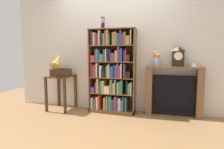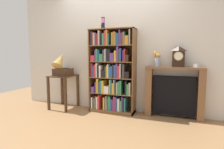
{
  "view_description": "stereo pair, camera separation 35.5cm",
  "coord_description": "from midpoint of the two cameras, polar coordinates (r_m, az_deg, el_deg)",
  "views": [
    {
      "loc": [
        0.95,
        -3.53,
        1.2
      ],
      "look_at": [
        -0.01,
        0.14,
        0.78
      ],
      "focal_mm": 29.97,
      "sensor_mm": 36.0,
      "label": 1
    },
    {
      "loc": [
        1.29,
        -3.42,
        1.2
      ],
      "look_at": [
        -0.01,
        0.14,
        0.78
      ],
      "focal_mm": 29.97,
      "sensor_mm": 36.0,
      "label": 2
    }
  ],
  "objects": [
    {
      "name": "fireplace_mantel",
      "position": [
        3.76,
        15.69,
        -5.02
      ],
      "size": [
        1.05,
        0.22,
        0.96
      ],
      "color": "brown",
      "rests_on": "ground"
    },
    {
      "name": "gramophone",
      "position": [
        4.12,
        -18.17,
        2.42
      ],
      "size": [
        0.33,
        0.47,
        0.54
      ],
      "color": "#472D1C",
      "rests_on": "side_table_left"
    },
    {
      "name": "flower_vase",
      "position": [
        3.69,
        10.88,
        4.44
      ],
      "size": [
        0.14,
        0.12,
        0.29
      ],
      "color": "#99B2D1",
      "rests_on": "fireplace_mantel"
    },
    {
      "name": "bookshelf",
      "position": [
        3.8,
        -2.87,
        0.29
      ],
      "size": [
        0.93,
        0.33,
        1.69
      ],
      "color": "brown",
      "rests_on": "ground"
    },
    {
      "name": "teacup_with_saucer",
      "position": [
        3.7,
        21.18,
        2.61
      ],
      "size": [
        0.13,
        0.13,
        0.06
      ],
      "color": "white",
      "rests_on": "fireplace_mantel"
    },
    {
      "name": "cup_stack",
      "position": [
        3.87,
        -5.57,
        15.36
      ],
      "size": [
        0.08,
        0.08,
        0.23
      ],
      "color": "#28B2B7",
      "rests_on": "bookshelf"
    },
    {
      "name": "ground_plane",
      "position": [
        3.85,
        -3.13,
        -11.98
      ],
      "size": [
        7.66,
        6.4,
        0.02
      ],
      "primitive_type": "cube",
      "color": "#997047"
    },
    {
      "name": "side_table_left",
      "position": [
        4.21,
        -17.59,
        -2.93
      ],
      "size": [
        0.49,
        0.55,
        0.73
      ],
      "color": "#472D1C",
      "rests_on": "ground"
    },
    {
      "name": "wall_back",
      "position": [
        3.97,
        -1.04,
        7.8
      ],
      "size": [
        4.66,
        0.08,
        2.6
      ],
      "primitive_type": "cube",
      "color": "silver",
      "rests_on": "ground"
    },
    {
      "name": "mantel_clock",
      "position": [
        3.67,
        16.91,
        5.28
      ],
      "size": [
        0.21,
        0.14,
        0.38
      ],
      "color": "black",
      "rests_on": "fireplace_mantel"
    }
  ]
}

